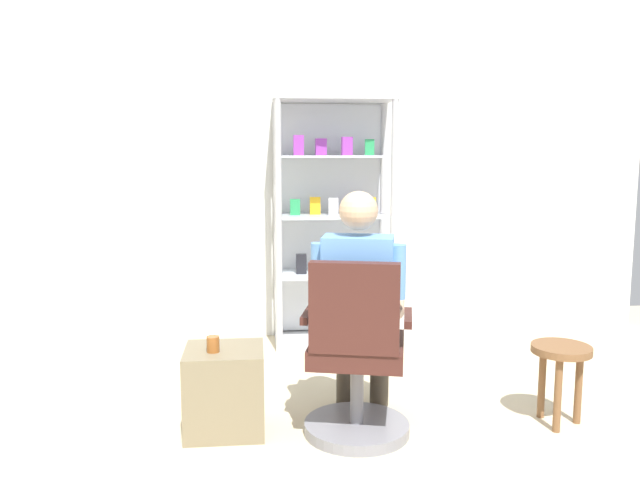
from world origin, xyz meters
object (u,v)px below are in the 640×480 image
display_cabinet_main (332,220)px  office_chair (356,365)px  wooden_stool (561,362)px  tea_glass (213,344)px  seated_shopkeeper (359,298)px  storage_crate (225,390)px

display_cabinet_main → office_chair: 1.83m
wooden_stool → office_chair: bearing=-177.1°
office_chair → tea_glass: office_chair is taller
display_cabinet_main → tea_glass: bearing=-116.7°
office_chair → seated_shopkeeper: seated_shopkeeper is taller
office_chair → wooden_stool: bearing=2.9°
office_chair → wooden_stool: office_chair is taller
storage_crate → tea_glass: size_ratio=5.45×
display_cabinet_main → tea_glass: (-0.82, -1.63, -0.47)m
display_cabinet_main → storage_crate: display_cabinet_main is taller
storage_crate → tea_glass: tea_glass is taller
wooden_stool → storage_crate: bearing=177.0°
storage_crate → wooden_stool: bearing=-3.0°
tea_glass → wooden_stool: size_ratio=0.19×
tea_glass → seated_shopkeeper: bearing=3.7°
wooden_stool → seated_shopkeeper: bearing=174.8°
tea_glass → wooden_stool: bearing=-1.5°
display_cabinet_main → storage_crate: bearing=-115.8°
display_cabinet_main → seated_shopkeeper: display_cabinet_main is taller
seated_shopkeeper → wooden_stool: (1.09, -0.10, -0.36)m
seated_shopkeeper → wooden_stool: seated_shopkeeper is taller
office_chair → wooden_stool: size_ratio=2.16×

